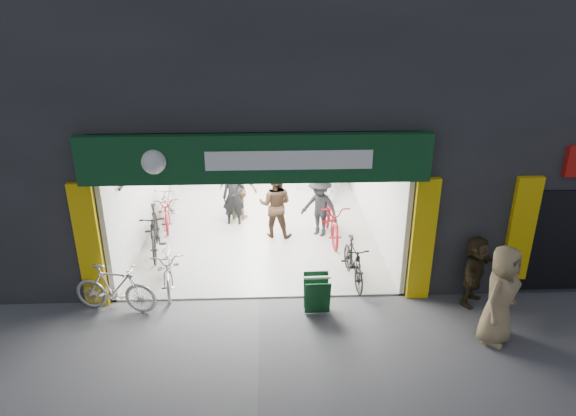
{
  "coord_description": "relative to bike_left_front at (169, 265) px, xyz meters",
  "views": [
    {
      "loc": [
        0.21,
        -9.02,
        5.81
      ],
      "look_at": [
        0.65,
        1.5,
        1.38
      ],
      "focal_mm": 32.0,
      "sensor_mm": 36.0,
      "label": 1
    }
  ],
  "objects": [
    {
      "name": "bike_left_midfront",
      "position": [
        -0.59,
        1.53,
        0.08
      ],
      "size": [
        0.81,
        1.96,
        1.14
      ],
      "primitive_type": "imported",
      "rotation": [
        0.0,
        0.0,
        0.15
      ],
      "color": "black",
      "rests_on": "ground"
    },
    {
      "name": "customer_b",
      "position": [
        2.3,
        2.32,
        0.39
      ],
      "size": [
        0.98,
        0.83,
        1.77
      ],
      "primitive_type": "imported",
      "rotation": [
        0.0,
        0.0,
        2.94
      ],
      "color": "#3B271B",
      "rests_on": "ground"
    },
    {
      "name": "building",
      "position": [
        2.82,
        4.39,
        3.83
      ],
      "size": [
        17.0,
        10.27,
        8.0
      ],
      "color": "#232326",
      "rests_on": "ground"
    },
    {
      "name": "ground",
      "position": [
        1.91,
        -0.6,
        -0.49
      ],
      "size": [
        60.0,
        60.0,
        0.0
      ],
      "primitive_type": "plane",
      "color": "#56565B",
      "rests_on": "ground"
    },
    {
      "name": "sandwich_board",
      "position": [
        3.04,
        -1.1,
        -0.07
      ],
      "size": [
        0.52,
        0.51,
        0.76
      ],
      "rotation": [
        0.0,
        0.0,
        0.01
      ],
      "color": "#0D3718",
      "rests_on": "ground"
    },
    {
      "name": "bike_right_front",
      "position": [
        3.93,
        0.0,
        -0.0
      ],
      "size": [
        0.59,
        1.66,
        0.98
      ],
      "primitive_type": "imported",
      "rotation": [
        0.0,
        0.0,
        0.08
      ],
      "color": "black",
      "rests_on": "ground"
    },
    {
      "name": "parked_bike",
      "position": [
        -0.89,
        -0.9,
        0.01
      ],
      "size": [
        1.74,
        0.79,
        1.01
      ],
      "primitive_type": "imported",
      "rotation": [
        0.0,
        0.0,
        1.37
      ],
      "color": "#B7B7BC",
      "rests_on": "ground"
    },
    {
      "name": "customer_c",
      "position": [
        3.42,
        2.28,
        0.32
      ],
      "size": [
        1.19,
        1.1,
        1.61
      ],
      "primitive_type": "imported",
      "rotation": [
        0.0,
        0.0,
        -0.63
      ],
      "color": "black",
      "rests_on": "ground"
    },
    {
      "name": "customer_d",
      "position": [
        1.32,
        3.39,
        0.41
      ],
      "size": [
        1.14,
        0.76,
        1.8
      ],
      "primitive_type": "imported",
      "rotation": [
        0.0,
        0.0,
        2.81
      ],
      "color": "#8D7752",
      "rests_on": "ground"
    },
    {
      "name": "bike_left_back",
      "position": [
        -0.59,
        3.41,
        0.07
      ],
      "size": [
        0.53,
        1.86,
        1.12
      ],
      "primitive_type": "imported",
      "rotation": [
        0.0,
        0.0,
        -0.0
      ],
      "color": "#B8B9BD",
      "rests_on": "ground"
    },
    {
      "name": "bike_right_mid",
      "position": [
        3.71,
        2.15,
        0.04
      ],
      "size": [
        0.8,
        2.05,
        1.06
      ],
      "primitive_type": "imported",
      "rotation": [
        0.0,
        0.0,
        0.05
      ],
      "color": "maroon",
      "rests_on": "ground"
    },
    {
      "name": "pedestrian_far",
      "position": [
        6.19,
        -0.9,
        0.25
      ],
      "size": [
        1.2,
        1.33,
        1.47
      ],
      "primitive_type": "imported",
      "rotation": [
        0.0,
        0.0,
        0.89
      ],
      "color": "#392C1A",
      "rests_on": "ground"
    },
    {
      "name": "bike_right_back",
      "position": [
        4.02,
        4.94,
        0.05
      ],
      "size": [
        0.85,
        1.87,
        1.08
      ],
      "primitive_type": "imported",
      "rotation": [
        0.0,
        0.0,
        -0.2
      ],
      "color": "silver",
      "rests_on": "ground"
    },
    {
      "name": "bike_left_midback",
      "position": [
        -0.59,
        3.11,
        -0.02
      ],
      "size": [
        0.94,
        1.87,
        0.94
      ],
      "primitive_type": "imported",
      "rotation": [
        0.0,
        0.0,
        0.19
      ],
      "color": "maroon",
      "rests_on": "ground"
    },
    {
      "name": "pedestrian_near",
      "position": [
        6.15,
        -2.12,
        0.44
      ],
      "size": [
        1.07,
        1.06,
        1.87
      ],
      "primitive_type": "imported",
      "rotation": [
        0.0,
        0.0,
        0.77
      ],
      "color": "#957D57",
      "rests_on": "ground"
    },
    {
      "name": "customer_a",
      "position": [
        1.21,
        3.07,
        0.32
      ],
      "size": [
        0.6,
        0.4,
        1.61
      ],
      "primitive_type": "imported",
      "rotation": [
        0.0,
        0.0,
        -0.03
      ],
      "color": "black",
      "rests_on": "ground"
    },
    {
      "name": "bike_left_front",
      "position": [
        0.0,
        0.0,
        0.0
      ],
      "size": [
        0.96,
        1.95,
        0.98
      ],
      "primitive_type": "imported",
      "rotation": [
        0.0,
        0.0,
        0.17
      ],
      "color": "#A5A5A9",
      "rests_on": "ground"
    }
  ]
}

